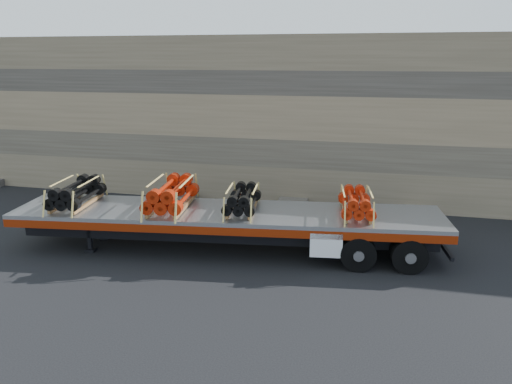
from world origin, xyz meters
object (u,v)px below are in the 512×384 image
bundle_midrear (242,200)px  bundle_midfront (171,195)px  trailer (227,230)px  bundle_rear (356,204)px  bundle_front (76,194)px

bundle_midrear → bundle_midfront: bearing=180.0°
trailer → bundle_rear: bearing=0.0°
bundle_midfront → bundle_rear: 5.88m
bundle_rear → trailer: bearing=-180.0°
bundle_midfront → bundle_rear: (5.83, 0.73, -0.09)m
trailer → bundle_midfront: 2.12m
bundle_rear → bundle_front: bearing=180.0°
bundle_front → bundle_rear: size_ratio=1.12×
bundle_midfront → bundle_midrear: 2.31m
trailer → bundle_midrear: 1.16m
trailer → bundle_front: bundle_front is taller
bundle_midfront → bundle_rear: bundle_midfront is taller
bundle_front → bundle_midrear: size_ratio=1.12×
bundle_midrear → trailer: bearing=-180.0°
bundle_front → bundle_midrear: (5.48, 0.69, -0.04)m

